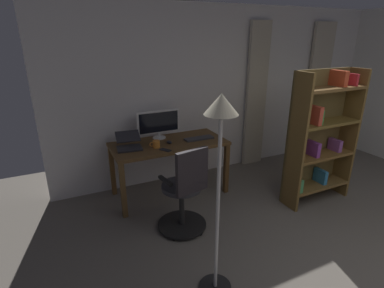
{
  "coord_description": "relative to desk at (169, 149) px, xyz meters",
  "views": [
    {
      "loc": [
        2.55,
        0.6,
        2.1
      ],
      "look_at": [
        1.16,
        -2.3,
        0.92
      ],
      "focal_mm": 28.0,
      "sensor_mm": 36.0,
      "label": 1
    }
  ],
  "objects": [
    {
      "name": "back_room_partition",
      "position": [
        -1.22,
        -0.5,
        0.6
      ],
      "size": [
        5.5,
        0.1,
        2.52
      ],
      "primitive_type": "cube",
      "color": "silver",
      "rests_on": "ground"
    },
    {
      "name": "curtain_left_panel",
      "position": [
        -3.02,
        -0.39,
        0.49
      ],
      "size": [
        0.45,
        0.06,
        2.3
      ],
      "primitive_type": "cube",
      "color": "#BAB19E",
      "rests_on": "ground"
    },
    {
      "name": "curtain_right_panel",
      "position": [
        -1.67,
        -0.39,
        0.49
      ],
      "size": [
        0.36,
        0.06,
        2.3
      ],
      "primitive_type": "cube",
      "color": "#BAB19E",
      "rests_on": "ground"
    },
    {
      "name": "desk",
      "position": [
        0.0,
        0.0,
        0.0
      ],
      "size": [
        1.51,
        0.7,
        0.75
      ],
      "color": "brown",
      "rests_on": "ground"
    },
    {
      "name": "office_chair",
      "position": [
        0.16,
        0.87,
        -0.18
      ],
      "size": [
        0.56,
        0.56,
        1.02
      ],
      "rotation": [
        0.0,
        0.0,
        3.32
      ],
      "color": "black",
      "rests_on": "ground"
    },
    {
      "name": "computer_monitor",
      "position": [
        0.05,
        -0.23,
        0.31
      ],
      "size": [
        0.6,
        0.18,
        0.38
      ],
      "color": "white",
      "rests_on": "desk"
    },
    {
      "name": "computer_keyboard",
      "position": [
        -0.42,
        0.06,
        0.11
      ],
      "size": [
        0.41,
        0.13,
        0.02
      ],
      "primitive_type": "cube",
      "color": "#333338",
      "rests_on": "desk"
    },
    {
      "name": "laptop",
      "position": [
        0.53,
        -0.03,
        0.15
      ],
      "size": [
        0.34,
        0.38,
        0.17
      ],
      "rotation": [
        0.0,
        0.0,
        -0.13
      ],
      "color": "#232328",
      "rests_on": "desk"
    },
    {
      "name": "computer_mouse",
      "position": [
        0.01,
        0.04,
        0.11
      ],
      "size": [
        0.06,
        0.1,
        0.04
      ],
      "primitive_type": "ellipsoid",
      "color": "#232328",
      "rests_on": "desk"
    },
    {
      "name": "cell_phone_face_up",
      "position": [
        0.14,
        0.25,
        0.1
      ],
      "size": [
        0.13,
        0.16,
        0.01
      ],
      "primitive_type": "cube",
      "rotation": [
        0.0,
        0.0,
        0.53
      ],
      "color": "#232328",
      "rests_on": "desk"
    },
    {
      "name": "mug_coffee",
      "position": [
        0.21,
        0.11,
        0.14
      ],
      "size": [
        0.14,
        0.09,
        0.09
      ],
      "color": "orange",
      "rests_on": "desk"
    },
    {
      "name": "bookshelf",
      "position": [
        -1.69,
        0.94,
        0.21
      ],
      "size": [
        0.94,
        0.3,
        1.71
      ],
      "color": "brown",
      "rests_on": "ground"
    },
    {
      "name": "floor_lamp",
      "position": [
        0.27,
        1.74,
        0.64
      ],
      "size": [
        0.28,
        0.28,
        1.72
      ],
      "color": "black",
      "rests_on": "ground"
    }
  ]
}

